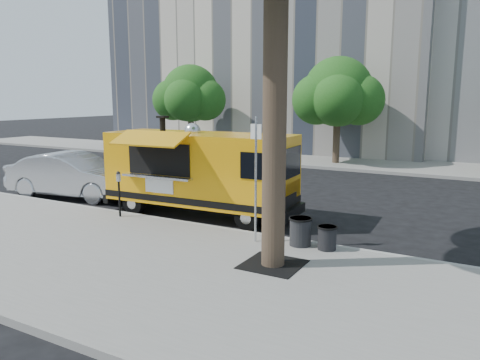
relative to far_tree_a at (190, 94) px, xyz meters
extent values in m
plane|color=black|center=(10.00, -12.30, -3.78)|extent=(120.00, 120.00, 0.00)
cube|color=gray|center=(10.00, -16.30, -3.70)|extent=(60.00, 6.00, 0.15)
cube|color=#999993|center=(10.00, -13.23, -3.70)|extent=(60.00, 0.14, 0.16)
cube|color=gray|center=(10.00, 1.20, -3.70)|extent=(60.00, 5.00, 0.15)
cylinder|color=#33261C|center=(12.60, -15.10, -0.38)|extent=(0.48, 0.48, 6.50)
cube|color=black|center=(12.60, -15.10, -3.62)|extent=(1.20, 1.20, 0.02)
cylinder|color=#33261C|center=(0.00, 0.00, -2.33)|extent=(0.36, 0.36, 2.60)
sphere|color=#194412|center=(0.00, 0.00, 0.02)|extent=(3.42, 3.42, 3.42)
cylinder|color=#33261C|center=(9.00, 0.40, -2.33)|extent=(0.36, 0.36, 2.60)
sphere|color=#194412|center=(9.00, 0.40, 0.07)|extent=(3.60, 3.60, 3.60)
cylinder|color=silver|center=(11.55, -13.85, -2.13)|extent=(0.06, 0.06, 3.00)
cube|color=white|center=(11.55, -13.85, -0.98)|extent=(0.28, 0.02, 0.35)
cylinder|color=black|center=(7.00, -13.65, -3.10)|extent=(0.06, 0.06, 1.05)
cube|color=silver|center=(7.00, -13.65, -2.48)|extent=(0.10, 0.08, 0.22)
sphere|color=black|center=(7.00, -13.65, -2.35)|extent=(0.11, 0.11, 0.11)
cube|color=orange|center=(8.66, -11.92, -2.29)|extent=(5.84, 2.21, 2.08)
cube|color=black|center=(8.66, -11.92, -3.14)|extent=(5.86, 2.23, 0.19)
cube|color=black|center=(11.61, -11.78, -3.38)|extent=(0.27, 1.86, 0.27)
cube|color=black|center=(5.71, -12.06, -3.38)|extent=(0.27, 1.86, 0.27)
cube|color=black|center=(11.55, -11.78, -1.96)|extent=(0.12, 1.56, 0.84)
cylinder|color=black|center=(10.69, -12.64, -3.42)|extent=(0.72, 0.28, 0.71)
cylinder|color=black|center=(10.61, -11.01, -3.42)|extent=(0.72, 0.28, 0.71)
cylinder|color=black|center=(6.80, -12.82, -3.42)|extent=(0.72, 0.28, 0.71)
cylinder|color=black|center=(6.72, -11.19, -3.42)|extent=(0.72, 0.28, 0.71)
cube|color=black|center=(7.91, -12.87, -1.96)|extent=(2.13, 0.28, 0.93)
cube|color=silver|center=(7.92, -13.03, -2.47)|extent=(2.34, 0.46, 0.06)
cube|color=orange|center=(7.93, -13.34, -1.33)|extent=(2.26, 0.94, 0.38)
cube|color=white|center=(7.91, -12.95, -2.74)|extent=(0.97, 0.09, 0.44)
cylinder|color=black|center=(7.34, -11.98, -1.03)|extent=(0.18, 0.18, 0.49)
sphere|color=silver|center=(8.30, -11.76, -1.21)|extent=(0.50, 0.50, 0.50)
sphere|color=maroon|center=(7.41, -12.60, -2.01)|extent=(0.74, 0.74, 0.74)
cylinder|color=#FF590C|center=(7.42, -12.83, -2.14)|extent=(0.31, 0.12, 0.30)
imported|color=#A7A8AE|center=(3.21, -11.96, -2.97)|extent=(5.09, 2.45, 1.61)
cylinder|color=black|center=(12.61, -13.60, -3.29)|extent=(0.51, 0.51, 0.66)
cylinder|color=black|center=(12.61, -13.60, -2.98)|extent=(0.55, 0.55, 0.04)
cylinder|color=black|center=(13.26, -13.60, -3.35)|extent=(0.42, 0.42, 0.55)
cylinder|color=black|center=(13.26, -13.60, -3.10)|extent=(0.46, 0.46, 0.04)
camera|label=1|loc=(16.51, -23.53, -0.17)|focal=35.00mm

